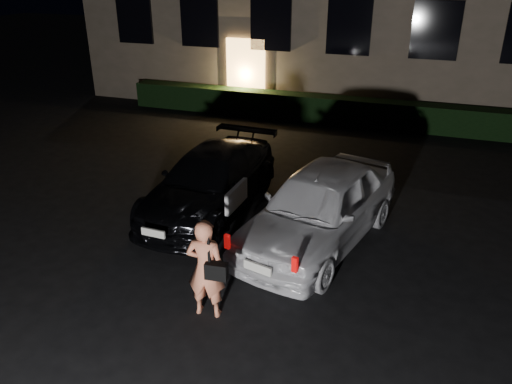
% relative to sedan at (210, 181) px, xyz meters
% --- Properties ---
extents(ground, '(80.00, 80.00, 0.00)m').
position_rel_sedan_xyz_m(ground, '(1.43, -3.25, -0.63)').
color(ground, black).
rests_on(ground, ground).
extents(hedge, '(15.00, 0.70, 0.85)m').
position_rel_sedan_xyz_m(hedge, '(1.43, 7.25, -0.21)').
color(hedge, black).
rests_on(hedge, ground).
extents(sedan, '(1.94, 4.49, 1.26)m').
position_rel_sedan_xyz_m(sedan, '(0.00, 0.00, 0.00)').
color(sedan, black).
rests_on(sedan, ground).
extents(hatch, '(2.70, 4.60, 1.47)m').
position_rel_sedan_xyz_m(hatch, '(2.50, -0.63, 0.10)').
color(hatch, white).
rests_on(hatch, ground).
extents(man, '(0.68, 0.44, 1.58)m').
position_rel_sedan_xyz_m(man, '(1.42, -3.30, 0.16)').
color(man, '#DE7D59').
rests_on(man, ground).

